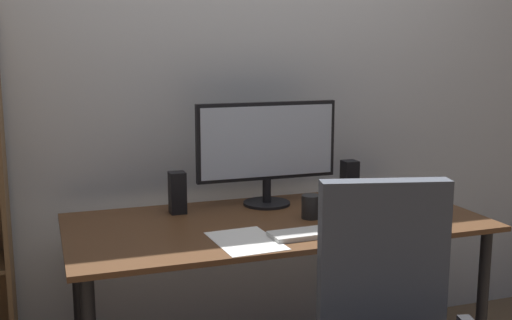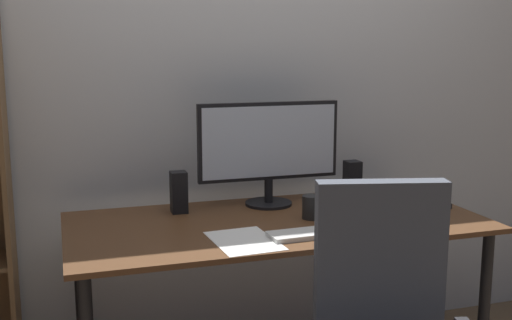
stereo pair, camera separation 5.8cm
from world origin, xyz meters
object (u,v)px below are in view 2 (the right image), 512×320
speaker_right (352,180)px  monitor (269,146)px  coffee_mug (312,207)px  speaker_left (179,192)px  desk (277,239)px  mouse (353,225)px  keyboard (308,234)px  laptop (404,204)px

speaker_right → monitor: bearing=178.8°
monitor → coffee_mug: (0.09, -0.26, -0.21)m
speaker_left → speaker_right: 0.78m
desk → mouse: size_ratio=16.78×
desk → keyboard: 0.25m
desk → speaker_right: 0.52m
desk → coffee_mug: (0.14, -0.02, 0.13)m
keyboard → speaker_right: size_ratio=1.71×
desk → speaker_right: size_ratio=9.47×
mouse → laptop: 0.42m
monitor → speaker_left: (-0.39, -0.01, -0.17)m
desk → speaker_left: size_ratio=9.47×
keyboard → speaker_right: speaker_right is taller
coffee_mug → laptop: (0.44, 0.05, -0.04)m
speaker_right → laptop: bearing=-53.5°
desk → monitor: 0.41m
desk → keyboard: bearing=-81.0°
keyboard → mouse: size_ratio=3.02×
coffee_mug → laptop: size_ratio=0.29×
laptop → coffee_mug: bearing=179.2°
keyboard → speaker_left: (-0.38, 0.46, 0.08)m
mouse → speaker_left: bearing=131.6°
monitor → laptop: size_ratio=1.91×
keyboard → laptop: 0.60m
speaker_left → speaker_right: bearing=0.0°
mouse → speaker_right: bearing=53.1°
speaker_left → laptop: bearing=-12.0°
mouse → speaker_right: speaker_right is taller
coffee_mug → laptop: bearing=6.8°
keyboard → mouse: (0.19, 0.03, 0.01)m
speaker_right → desk: bearing=-152.5°
coffee_mug → speaker_left: 0.54m
desk → mouse: mouse is taller
mouse → speaker_left: (-0.57, 0.43, 0.07)m
mouse → coffee_mug: (-0.09, 0.18, 0.03)m
keyboard → laptop: (0.54, 0.26, 0.00)m
monitor → mouse: (0.18, -0.44, -0.24)m
laptop → speaker_left: (-0.92, 0.20, 0.07)m
desk → speaker_right: bearing=27.5°
keyboard → speaker_right: 0.61m
mouse → coffee_mug: bearing=104.6°
desk → laptop: laptop is taller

